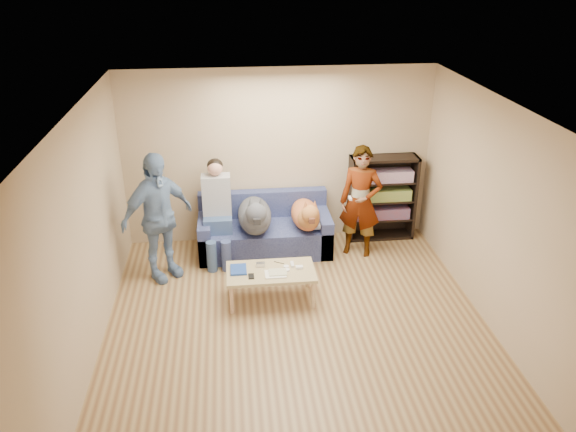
{
  "coord_description": "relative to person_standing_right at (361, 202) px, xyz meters",
  "views": [
    {
      "loc": [
        -0.71,
        -5.26,
        4.01
      ],
      "look_at": [
        0.0,
        1.2,
        0.95
      ],
      "focal_mm": 35.0,
      "sensor_mm": 36.0,
      "label": 1
    }
  ],
  "objects": [
    {
      "name": "headphone_cup_a",
      "position": [
        -1.17,
        -1.11,
        -0.38
      ],
      "size": [
        0.07,
        0.07,
        0.02
      ],
      "primitive_type": "cylinder",
      "color": "white",
      "rests_on": "coffee_table"
    },
    {
      "name": "pen_orange",
      "position": [
        -1.39,
        -1.25,
        -0.39
      ],
      "size": [
        0.13,
        0.06,
        0.01
      ],
      "primitive_type": "cylinder",
      "rotation": [
        0.0,
        1.57,
        0.35
      ],
      "color": "orange",
      "rests_on": "coffee_table"
    },
    {
      "name": "pen_black",
      "position": [
        -1.25,
        -0.91,
        -0.39
      ],
      "size": [
        0.13,
        0.08,
        0.01
      ],
      "primitive_type": "cylinder",
      "rotation": [
        0.0,
        1.57,
        -0.52
      ],
      "color": "black",
      "rests_on": "coffee_table"
    },
    {
      "name": "dog_gray",
      "position": [
        -1.5,
        0.01,
        -0.14
      ],
      "size": [
        0.47,
        1.28,
        0.69
      ],
      "color": "#474A51",
      "rests_on": "sofa"
    },
    {
      "name": "ceiling",
      "position": [
        -1.1,
        -1.85,
        1.79
      ],
      "size": [
        5.0,
        5.0,
        0.0
      ],
      "primitive_type": "plane",
      "rotation": [
        3.14,
        0.0,
        0.0
      ],
      "color": "white",
      "rests_on": "ground"
    },
    {
      "name": "dog_tan",
      "position": [
        -0.77,
        0.03,
        -0.18
      ],
      "size": [
        0.4,
        1.16,
        0.58
      ],
      "color": "#C6703C",
      "rests_on": "sofa"
    },
    {
      "name": "person_standing_left",
      "position": [
        -2.78,
        -0.37,
        0.07
      ],
      "size": [
        1.08,
        0.97,
        1.76
      ],
      "primitive_type": "imported",
      "rotation": [
        0.0,
        0.0,
        0.66
      ],
      "color": "#799BC3",
      "rests_on": "ground"
    },
    {
      "name": "person_seated",
      "position": [
        -2.02,
        0.12,
        -0.04
      ],
      "size": [
        0.4,
        0.73,
        1.47
      ],
      "color": "#3D5486",
      "rests_on": "sofa"
    },
    {
      "name": "coffee_table",
      "position": [
        -1.37,
        -1.09,
        -0.44
      ],
      "size": [
        1.1,
        0.6,
        0.42
      ],
      "color": "tan",
      "rests_on": "ground"
    },
    {
      "name": "notebook_blue",
      "position": [
        -1.77,
        -1.04,
        -0.38
      ],
      "size": [
        0.2,
        0.26,
        0.03
      ],
      "primitive_type": "cube",
      "color": "navy",
      "rests_on": "coffee_table"
    },
    {
      "name": "wallet",
      "position": [
        -1.62,
        -1.21,
        -0.38
      ],
      "size": [
        0.07,
        0.12,
        0.02
      ],
      "primitive_type": "cube",
      "color": "black",
      "rests_on": "coffee_table"
    },
    {
      "name": "wall_front",
      "position": [
        -1.1,
        -4.35,
        0.49
      ],
      "size": [
        4.5,
        0.0,
        4.5
      ],
      "primitive_type": "plane",
      "rotation": [
        -1.57,
        0.0,
        0.0
      ],
      "color": "tan",
      "rests_on": "ground"
    },
    {
      "name": "bookshelf",
      "position": [
        0.45,
        0.48,
        -0.13
      ],
      "size": [
        1.0,
        0.34,
        1.3
      ],
      "color": "black",
      "rests_on": "ground"
    },
    {
      "name": "controller_a",
      "position": [
        -1.09,
        -0.99,
        -0.38
      ],
      "size": [
        0.04,
        0.13,
        0.03
      ],
      "primitive_type": "cube",
      "color": "silver",
      "rests_on": "coffee_table"
    },
    {
      "name": "wall_back",
      "position": [
        -1.1,
        0.65,
        0.49
      ],
      "size": [
        4.5,
        0.0,
        4.5
      ],
      "primitive_type": "plane",
      "rotation": [
        1.57,
        0.0,
        0.0
      ],
      "color": "tan",
      "rests_on": "ground"
    },
    {
      "name": "camera_silver",
      "position": [
        -1.49,
        -0.97,
        -0.37
      ],
      "size": [
        0.11,
        0.06,
        0.05
      ],
      "primitive_type": "cube",
      "color": "silver",
      "rests_on": "coffee_table"
    },
    {
      "name": "controller_b",
      "position": [
        -1.01,
        -1.07,
        -0.38
      ],
      "size": [
        0.09,
        0.06,
        0.03
      ],
      "primitive_type": "cube",
      "color": "white",
      "rests_on": "coffee_table"
    },
    {
      "name": "ground",
      "position": [
        -1.1,
        -1.85,
        -0.81
      ],
      "size": [
        5.0,
        5.0,
        0.0
      ],
      "primitive_type": "plane",
      "color": "brown",
      "rests_on": "ground"
    },
    {
      "name": "person_standing_right",
      "position": [
        0.0,
        0.0,
        0.0
      ],
      "size": [
        0.69,
        0.58,
        1.62
      ],
      "primitive_type": "imported",
      "rotation": [
        0.0,
        0.0,
        -0.38
      ],
      "color": "gray",
      "rests_on": "ground"
    },
    {
      "name": "blanket",
      "position": [
        -0.63,
        0.03,
        -0.32
      ],
      "size": [
        0.39,
        0.33,
        0.14
      ],
      "primitive_type": "ellipsoid",
      "color": "#BABABF",
      "rests_on": "sofa"
    },
    {
      "name": "papers",
      "position": [
        -1.32,
        -1.19,
        -0.38
      ],
      "size": [
        0.26,
        0.2,
        0.02
      ],
      "primitive_type": "cube",
      "color": "white",
      "rests_on": "coffee_table"
    },
    {
      "name": "sofa",
      "position": [
        -1.35,
        0.25,
        -0.53
      ],
      "size": [
        1.9,
        0.85,
        0.82
      ],
      "color": "#515B93",
      "rests_on": "ground"
    },
    {
      "name": "wall_left",
      "position": [
        -3.35,
        -1.85,
        0.49
      ],
      "size": [
        0.0,
        5.0,
        5.0
      ],
      "primitive_type": "plane",
      "rotation": [
        1.57,
        0.0,
        1.57
      ],
      "color": "tan",
      "rests_on": "ground"
    },
    {
      "name": "magazine",
      "position": [
        -1.29,
        -1.17,
        -0.37
      ],
      "size": [
        0.22,
        0.17,
        0.01
      ],
      "primitive_type": "cube",
      "color": "beige",
      "rests_on": "coffee_table"
    },
    {
      "name": "headphone_cup_b",
      "position": [
        -1.17,
        -1.03,
        -0.38
      ],
      "size": [
        0.07,
        0.07,
        0.02
      ],
      "primitive_type": "cylinder",
      "color": "white",
      "rests_on": "coffee_table"
    },
    {
      "name": "wall_right",
      "position": [
        1.15,
        -1.85,
        0.49
      ],
      "size": [
        0.0,
        5.0,
        5.0
      ],
      "primitive_type": "plane",
      "rotation": [
        1.57,
        0.0,
        -1.57
      ],
      "color": "tan",
      "rests_on": "ground"
    },
    {
      "name": "held_controller",
      "position": [
        -0.2,
        -0.2,
        0.15
      ],
      "size": [
        0.04,
        0.11,
        0.03
      ],
      "primitive_type": "cube",
      "rotation": [
        0.0,
        0.0,
        -0.03
      ],
      "color": "white",
      "rests_on": "person_standing_right"
    }
  ]
}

